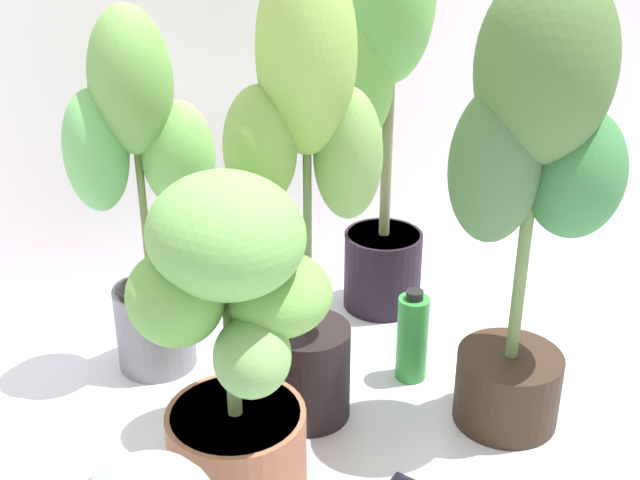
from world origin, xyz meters
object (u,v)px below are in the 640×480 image
(potted_plant_front_left, at_px, (232,337))
(nutrient_bottle, at_px, (412,337))
(potted_plant_center, at_px, (305,172))
(potted_plant_front_right, at_px, (536,165))
(potted_plant_back_right, at_px, (381,96))
(potted_plant_back_left, at_px, (140,175))

(potted_plant_front_left, xyz_separation_m, nutrient_bottle, (0.51, 0.20, -0.26))
(potted_plant_center, relative_size, nutrient_bottle, 4.30)
(potted_plant_front_right, xyz_separation_m, nutrient_bottle, (-0.10, 0.23, -0.48))
(potted_plant_center, bearing_deg, potted_plant_back_right, 43.66)
(potted_plant_front_right, distance_m, potted_plant_back_left, 0.84)
(potted_plant_front_left, relative_size, nutrient_bottle, 2.88)
(potted_plant_back_left, xyz_separation_m, potted_plant_back_right, (0.61, 0.01, 0.10))
(potted_plant_front_left, distance_m, nutrient_bottle, 0.60)
(potted_plant_center, bearing_deg, potted_plant_back_left, 125.52)
(potted_plant_front_right, bearing_deg, potted_plant_front_left, 177.56)
(potted_plant_front_right, xyz_separation_m, potted_plant_front_left, (-0.61, 0.03, -0.23))
(potted_plant_front_right, relative_size, potted_plant_center, 0.97)
(potted_plant_center, distance_m, potted_plant_back_right, 0.51)
(potted_plant_back_left, bearing_deg, potted_plant_front_right, -41.08)
(potted_plant_back_left, bearing_deg, potted_plant_front_left, -88.50)
(potted_plant_front_left, distance_m, potted_plant_back_left, 0.53)
(potted_plant_center, height_order, nutrient_bottle, potted_plant_center)
(potted_plant_back_left, xyz_separation_m, nutrient_bottle, (0.52, -0.32, -0.38))
(potted_plant_center, height_order, potted_plant_back_left, potted_plant_center)
(potted_plant_center, relative_size, potted_plant_back_left, 1.16)
(potted_plant_back_right, bearing_deg, nutrient_bottle, -104.93)
(potted_plant_back_right, bearing_deg, potted_plant_front_right, -88.33)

